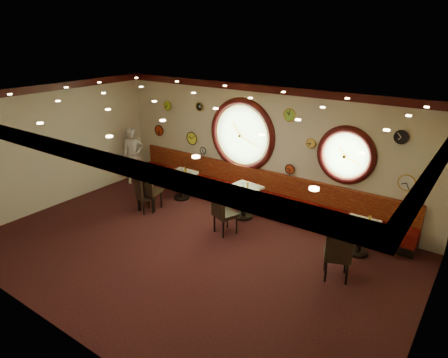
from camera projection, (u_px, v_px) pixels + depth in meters
The scene contains 49 objects.
floor at pixel (189, 251), 8.57m from camera, with size 9.00×6.00×0.00m, color black.
ceiling at pixel (183, 102), 7.43m from camera, with size 9.00×6.00×0.02m, color #BB8B34.
wall_back at pixel (262, 148), 10.28m from camera, with size 9.00×0.02×3.20m, color beige.
wall_front at pixel (50, 244), 5.71m from camera, with size 9.00×0.02×3.20m, color beige.
wall_left at pixel (55, 146), 10.43m from camera, with size 0.02×6.00×3.20m, color beige.
wall_right at pixel (432, 250), 5.57m from camera, with size 0.02×6.00×3.20m, color beige.
molding_back at pixel (263, 89), 9.71m from camera, with size 9.00×0.10×0.18m, color #330A09.
molding_front at pixel (36, 142), 5.21m from camera, with size 9.00×0.10×0.18m, color #330A09.
molding_left at pixel (47, 88), 9.86m from camera, with size 0.10×6.00×0.18m, color #330A09.
banquette_base at pixel (255, 204), 10.60m from camera, with size 8.00×0.55×0.20m, color black.
banquette_seat at pixel (255, 196), 10.52m from camera, with size 8.00×0.55×0.30m, color #540A07.
banquette_back at pixel (260, 179), 10.54m from camera, with size 8.00×0.10×0.55m, color #62070D.
porthole_left_glass at pixel (242, 135), 10.51m from camera, with size 1.66×1.66×0.02m, color #99C576.
porthole_left_frame at pixel (242, 135), 10.50m from camera, with size 1.98×1.98×0.18m, color #330A09.
porthole_left_ring at pixel (241, 135), 10.48m from camera, with size 1.61×1.61×0.03m, color gold.
porthole_right_glass at pixel (346, 155), 9.02m from camera, with size 1.10×1.10×0.02m, color #99C576.
porthole_right_frame at pixel (346, 155), 9.01m from camera, with size 1.38×1.38×0.18m, color #330A09.
porthole_right_ring at pixel (346, 156), 8.99m from camera, with size 1.09×1.09×0.03m, color gold.
wall_clock_0 at pixel (407, 183), 8.39m from camera, with size 0.34×0.34×0.03m, color white.
wall_clock_1 at pixel (168, 106), 11.71m from camera, with size 0.26×0.26×0.03m, color #87B223.
wall_clock_2 at pixel (203, 151), 11.42m from camera, with size 0.20×0.20×0.03m, color silver.
wall_clock_3 at pixel (199, 107), 11.03m from camera, with size 0.24×0.24×0.03m, color black.
wall_clock_4 at pixel (290, 169), 9.94m from camera, with size 0.24×0.24×0.03m, color red.
wall_clock_5 at pixel (192, 138), 11.53m from camera, with size 0.36×0.36×0.03m, color yellow.
wall_clock_6 at pixel (311, 143), 9.40m from camera, with size 0.22×0.22×0.03m, color #E9C04D.
wall_clock_7 at pixel (290, 115), 9.51m from camera, with size 0.30×0.30×0.03m, color #8ACE40.
wall_clock_8 at pixel (401, 137), 8.19m from camera, with size 0.28×0.28×0.03m, color black.
wall_clock_9 at pixel (159, 130), 12.22m from camera, with size 0.32×0.32×0.03m, color #B92C12.
table_a at pixel (182, 182), 11.13m from camera, with size 0.70×0.70×0.75m.
table_b at pixel (181, 183), 11.06m from camera, with size 0.69×0.69×0.73m.
table_c at pixel (244, 198), 9.93m from camera, with size 0.83×0.83×0.82m.
table_d at pixel (360, 234), 8.32m from camera, with size 0.69×0.69×0.74m.
chair_a at pixel (142, 193), 10.21m from camera, with size 0.50×0.50×0.58m.
chair_b at pixel (147, 186), 10.24m from camera, with size 0.59×0.59×0.75m.
chair_c at pixel (222, 209), 9.07m from camera, with size 0.61×0.61×0.70m.
chair_d at pixel (338, 250), 7.36m from camera, with size 0.64×0.64×0.72m.
condiment_a_salt at pixel (181, 169), 11.09m from camera, with size 0.04×0.04×0.11m, color silver.
condiment_b_salt at pixel (180, 171), 11.01m from camera, with size 0.03×0.03×0.09m, color silver.
condiment_c_salt at pixel (243, 184), 9.90m from camera, with size 0.04×0.04×0.11m, color silver.
condiment_d_salt at pixel (360, 219), 8.30m from camera, with size 0.03×0.03×0.09m, color silver.
condiment_a_pepper at pixel (183, 171), 10.96m from camera, with size 0.03×0.03×0.09m, color silver.
condiment_b_pepper at pixel (181, 173), 10.86m from camera, with size 0.04×0.04×0.10m, color silver.
condiment_c_pepper at pixel (243, 187), 9.72m from camera, with size 0.04×0.04×0.10m, color silver.
condiment_d_pepper at pixel (363, 222), 8.14m from camera, with size 0.04×0.04×0.11m, color silver.
condiment_a_bottle at pixel (185, 169), 11.00m from camera, with size 0.05×0.05×0.17m, color gold.
condiment_b_bottle at pixel (186, 172), 10.92m from camera, with size 0.05×0.05×0.15m, color gold.
condiment_c_bottle at pixel (248, 185), 9.77m from camera, with size 0.05×0.05×0.15m, color gold.
condiment_d_bottle at pixel (370, 219), 8.16m from camera, with size 0.06×0.06×0.18m, color gold.
waiter at pixel (133, 156), 12.10m from camera, with size 0.63×0.41×1.72m, color silver.
Camera 1 is at (4.92, -5.64, 4.51)m, focal length 32.00 mm.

